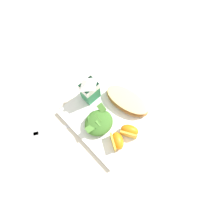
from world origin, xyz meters
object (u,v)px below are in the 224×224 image
(white_plate, at_px, (112,114))
(orange_wedge_middle, at_px, (129,131))
(milk_carton, at_px, (90,89))
(cheesy_pizza_bread, at_px, (127,101))
(orange_wedge_front, at_px, (117,141))
(green_salad_pile, at_px, (99,123))
(metal_fork, at_px, (50,130))

(white_plate, height_order, orange_wedge_middle, orange_wedge_middle)
(milk_carton, distance_m, orange_wedge_middle, 0.19)
(cheesy_pizza_bread, relative_size, orange_wedge_front, 2.60)
(green_salad_pile, relative_size, metal_fork, 0.61)
(orange_wedge_middle, relative_size, metal_fork, 0.41)
(green_salad_pile, bearing_deg, orange_wedge_front, -89.11)
(green_salad_pile, bearing_deg, milk_carton, 63.44)
(white_plate, bearing_deg, cheesy_pizza_bread, -7.73)
(cheesy_pizza_bread, distance_m, orange_wedge_middle, 0.11)
(orange_wedge_front, bearing_deg, cheesy_pizza_bread, 32.30)
(white_plate, bearing_deg, orange_wedge_front, -124.50)
(cheesy_pizza_bread, distance_m, green_salad_pile, 0.13)
(cheesy_pizza_bread, bearing_deg, white_plate, 172.27)
(white_plate, distance_m, metal_fork, 0.22)
(cheesy_pizza_bread, bearing_deg, milk_carton, 125.12)
(cheesy_pizza_bread, bearing_deg, green_salad_pile, 177.42)
(white_plate, height_order, metal_fork, white_plate)
(green_salad_pile, xyz_separation_m, orange_wedge_middle, (0.05, -0.09, -0.00))
(orange_wedge_front, height_order, orange_wedge_middle, same)
(white_plate, xyz_separation_m, milk_carton, (-0.01, 0.10, 0.07))
(green_salad_pile, xyz_separation_m, milk_carton, (0.05, 0.10, 0.04))
(green_salad_pile, bearing_deg, orange_wedge_middle, -58.31)
(white_plate, relative_size, metal_fork, 1.63)
(milk_carton, bearing_deg, white_plate, -83.73)
(white_plate, xyz_separation_m, orange_wedge_middle, (-0.01, -0.09, 0.03))
(milk_carton, height_order, orange_wedge_middle, milk_carton)
(cheesy_pizza_bread, bearing_deg, metal_fork, 156.35)
(white_plate, distance_m, orange_wedge_middle, 0.10)
(green_salad_pile, relative_size, milk_carton, 0.96)
(green_salad_pile, height_order, orange_wedge_front, green_salad_pile)
(cheesy_pizza_bread, height_order, metal_fork, cheesy_pizza_bread)
(milk_carton, distance_m, orange_wedge_front, 0.20)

